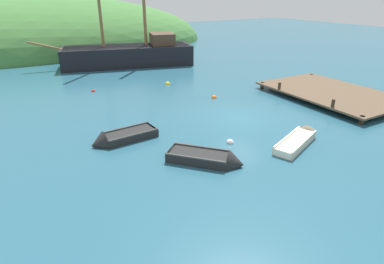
{
  "coord_description": "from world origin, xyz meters",
  "views": [
    {
      "loc": [
        -10.98,
        -13.59,
        6.68
      ],
      "look_at": [
        -3.8,
        -0.99,
        0.28
      ],
      "focal_mm": 29.54,
      "sensor_mm": 36.0,
      "label": 1
    }
  ],
  "objects_px": {
    "buoy_red": "(93,91)",
    "buoy_white": "(230,143)",
    "buoy_yellow": "(168,84)",
    "buoy_orange": "(214,98)",
    "rowboat_far": "(210,160)",
    "rowboat_portside": "(299,140)",
    "rowboat_near_dock": "(120,139)",
    "sailing_ship": "(130,58)"
  },
  "relations": [
    {
      "from": "rowboat_portside",
      "to": "buoy_orange",
      "type": "relative_size",
      "value": 10.07
    },
    {
      "from": "rowboat_far",
      "to": "buoy_orange",
      "type": "xyz_separation_m",
      "value": [
        5.19,
        7.56,
        -0.14
      ]
    },
    {
      "from": "buoy_orange",
      "to": "rowboat_portside",
      "type": "bearing_deg",
      "value": -92.11
    },
    {
      "from": "buoy_orange",
      "to": "sailing_ship",
      "type": "bearing_deg",
      "value": 95.85
    },
    {
      "from": "rowboat_near_dock",
      "to": "buoy_red",
      "type": "height_order",
      "value": "rowboat_near_dock"
    },
    {
      "from": "buoy_red",
      "to": "rowboat_far",
      "type": "bearing_deg",
      "value": -82.69
    },
    {
      "from": "rowboat_portside",
      "to": "buoy_orange",
      "type": "bearing_deg",
      "value": 65.7
    },
    {
      "from": "buoy_yellow",
      "to": "buoy_red",
      "type": "distance_m",
      "value": 5.72
    },
    {
      "from": "rowboat_near_dock",
      "to": "buoy_yellow",
      "type": "relative_size",
      "value": 7.8
    },
    {
      "from": "buoy_white",
      "to": "rowboat_far",
      "type": "bearing_deg",
      "value": -148.57
    },
    {
      "from": "buoy_red",
      "to": "buoy_white",
      "type": "xyz_separation_m",
      "value": [
        3.61,
        -12.15,
        0.0
      ]
    },
    {
      "from": "rowboat_portside",
      "to": "buoy_red",
      "type": "bearing_deg",
      "value": 93.44
    },
    {
      "from": "rowboat_far",
      "to": "buoy_white",
      "type": "bearing_deg",
      "value": 78.35
    },
    {
      "from": "rowboat_near_dock",
      "to": "rowboat_far",
      "type": "xyz_separation_m",
      "value": [
        2.67,
        -4.0,
        0.01
      ]
    },
    {
      "from": "rowboat_far",
      "to": "buoy_yellow",
      "type": "distance_m",
      "value": 13.01
    },
    {
      "from": "rowboat_far",
      "to": "sailing_ship",
      "type": "bearing_deg",
      "value": 126.53
    },
    {
      "from": "rowboat_far",
      "to": "rowboat_portside",
      "type": "bearing_deg",
      "value": 41.72
    },
    {
      "from": "buoy_orange",
      "to": "rowboat_far",
      "type": "bearing_deg",
      "value": -124.47
    },
    {
      "from": "rowboat_portside",
      "to": "rowboat_near_dock",
      "type": "distance_m",
      "value": 8.77
    },
    {
      "from": "buoy_yellow",
      "to": "buoy_white",
      "type": "xyz_separation_m",
      "value": [
        -2.04,
        -11.24,
        0.0
      ]
    },
    {
      "from": "rowboat_portside",
      "to": "buoy_yellow",
      "type": "relative_size",
      "value": 9.01
    },
    {
      "from": "buoy_white",
      "to": "buoy_orange",
      "type": "height_order",
      "value": "buoy_orange"
    },
    {
      "from": "rowboat_near_dock",
      "to": "buoy_orange",
      "type": "bearing_deg",
      "value": -160.46
    },
    {
      "from": "buoy_red",
      "to": "buoy_orange",
      "type": "xyz_separation_m",
      "value": [
        6.9,
        -5.76,
        0.0
      ]
    },
    {
      "from": "sailing_ship",
      "to": "buoy_white",
      "type": "xyz_separation_m",
      "value": [
        -1.92,
        -19.69,
        -0.75
      ]
    },
    {
      "from": "sailing_ship",
      "to": "rowboat_near_dock",
      "type": "bearing_deg",
      "value": 82.96
    },
    {
      "from": "rowboat_portside",
      "to": "sailing_ship",
      "type": "bearing_deg",
      "value": 70.68
    },
    {
      "from": "buoy_yellow",
      "to": "buoy_orange",
      "type": "xyz_separation_m",
      "value": [
        1.25,
        -4.85,
        0.0
      ]
    },
    {
      "from": "rowboat_far",
      "to": "buoy_orange",
      "type": "distance_m",
      "value": 9.17
    },
    {
      "from": "rowboat_portside",
      "to": "buoy_white",
      "type": "height_order",
      "value": "rowboat_portside"
    },
    {
      "from": "sailing_ship",
      "to": "buoy_yellow",
      "type": "relative_size",
      "value": 35.28
    },
    {
      "from": "sailing_ship",
      "to": "buoy_orange",
      "type": "height_order",
      "value": "sailing_ship"
    },
    {
      "from": "buoy_yellow",
      "to": "buoy_orange",
      "type": "height_order",
      "value": "buoy_yellow"
    },
    {
      "from": "buoy_red",
      "to": "buoy_orange",
      "type": "relative_size",
      "value": 0.78
    },
    {
      "from": "rowboat_portside",
      "to": "buoy_yellow",
      "type": "height_order",
      "value": "rowboat_portside"
    },
    {
      "from": "sailing_ship",
      "to": "buoy_white",
      "type": "relative_size",
      "value": 39.91
    },
    {
      "from": "sailing_ship",
      "to": "rowboat_far",
      "type": "xyz_separation_m",
      "value": [
        -3.82,
        -20.86,
        -0.62
      ]
    },
    {
      "from": "rowboat_far",
      "to": "buoy_orange",
      "type": "bearing_deg",
      "value": 102.45
    },
    {
      "from": "buoy_yellow",
      "to": "buoy_red",
      "type": "height_order",
      "value": "buoy_yellow"
    },
    {
      "from": "buoy_white",
      "to": "buoy_yellow",
      "type": "bearing_deg",
      "value": 79.73
    },
    {
      "from": "rowboat_portside",
      "to": "buoy_red",
      "type": "xyz_separation_m",
      "value": [
        -6.6,
        13.76,
        -0.12
      ]
    },
    {
      "from": "sailing_ship",
      "to": "buoy_yellow",
      "type": "height_order",
      "value": "sailing_ship"
    }
  ]
}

